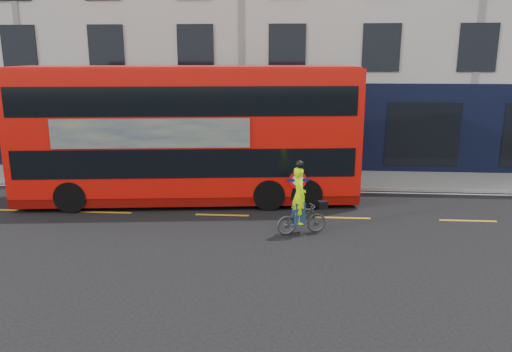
# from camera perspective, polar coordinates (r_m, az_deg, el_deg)

# --- Properties ---
(ground) EXTENTS (120.00, 120.00, 0.00)m
(ground) POSITION_cam_1_polar(r_m,az_deg,el_deg) (15.34, -4.67, -6.22)
(ground) COLOR black
(ground) RESTS_ON ground
(pavement) EXTENTS (60.00, 3.00, 0.12)m
(pavement) POSITION_cam_1_polar(r_m,az_deg,el_deg) (21.50, -2.03, -0.17)
(pavement) COLOR gray
(pavement) RESTS_ON ground
(kerb) EXTENTS (60.00, 0.12, 0.13)m
(kerb) POSITION_cam_1_polar(r_m,az_deg,el_deg) (20.05, -2.49, -1.18)
(kerb) COLOR gray
(kerb) RESTS_ON ground
(building_terrace) EXTENTS (50.00, 10.07, 15.00)m
(building_terrace) POSITION_cam_1_polar(r_m,az_deg,el_deg) (27.37, -0.63, 18.50)
(building_terrace) COLOR #B7B3AD
(building_terrace) RESTS_ON ground
(road_edge_line) EXTENTS (58.00, 0.10, 0.01)m
(road_edge_line) POSITION_cam_1_polar(r_m,az_deg,el_deg) (19.78, -2.59, -1.58)
(road_edge_line) COLOR silver
(road_edge_line) RESTS_ON ground
(lane_dashes) EXTENTS (58.00, 0.12, 0.01)m
(lane_dashes) POSITION_cam_1_polar(r_m,az_deg,el_deg) (16.74, -3.89, -4.47)
(lane_dashes) COLOR #C49217
(lane_dashes) RESTS_ON ground
(bus) EXTENTS (12.20, 4.08, 4.83)m
(bus) POSITION_cam_1_polar(r_m,az_deg,el_deg) (17.95, -7.65, 4.81)
(bus) COLOR red
(bus) RESTS_ON ground
(cyclist) EXTENTS (1.60, 0.91, 2.25)m
(cyclist) POSITION_cam_1_polar(r_m,az_deg,el_deg) (14.85, 5.14, -3.76)
(cyclist) COLOR #424547
(cyclist) RESTS_ON ground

